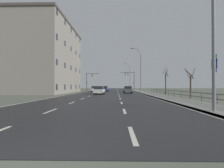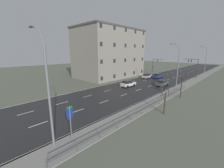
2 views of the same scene
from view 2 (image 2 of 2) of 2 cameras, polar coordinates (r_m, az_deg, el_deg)
ground_plane at (r=50.38m, az=20.19°, el=2.24°), size 160.00×160.00×0.12m
road_asphalt_strip at (r=61.47m, az=24.66°, el=3.69°), size 14.00×120.00×0.03m
sidewalk_right at (r=59.38m, az=32.34°, el=2.64°), size 3.00×120.00×0.12m
guardrail at (r=22.27m, az=15.70°, el=-8.00°), size 0.07×31.34×1.00m
street_lamp_foreground at (r=13.08m, az=-24.50°, el=-2.67°), size 2.60×0.24×10.63m
street_lamp_midground at (r=37.35m, az=24.87°, el=6.51°), size 2.39×0.24×10.46m
street_lamp_distant at (r=67.08m, az=33.45°, el=7.92°), size 2.49×0.24×10.70m
highway_sign at (r=13.77m, az=-16.47°, el=-13.73°), size 0.09×0.68×3.73m
traffic_signal_right at (r=54.60m, az=30.22°, el=6.72°), size 4.65×0.36×6.37m
traffic_signal_left at (r=59.18m, az=16.77°, el=7.77°), size 4.24×0.36×5.98m
car_near_left at (r=49.01m, az=17.92°, el=3.16°), size 2.03×4.20×1.57m
car_far_right at (r=35.36m, az=6.50°, el=0.21°), size 2.01×4.19×1.57m
car_near_right at (r=38.06m, az=19.58°, el=0.44°), size 1.85×4.11×1.57m
car_distant at (r=47.89m, az=13.95°, el=3.19°), size 1.91×4.14×1.57m
brick_building at (r=50.10m, az=-0.87°, el=12.31°), size 13.83×23.30×16.11m
bare_tree_near at (r=20.75m, az=20.44°, el=-6.44°), size 1.22×1.26×4.07m
bare_tree_mid at (r=29.29m, az=26.25°, el=-0.68°), size 1.08×1.12×5.17m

